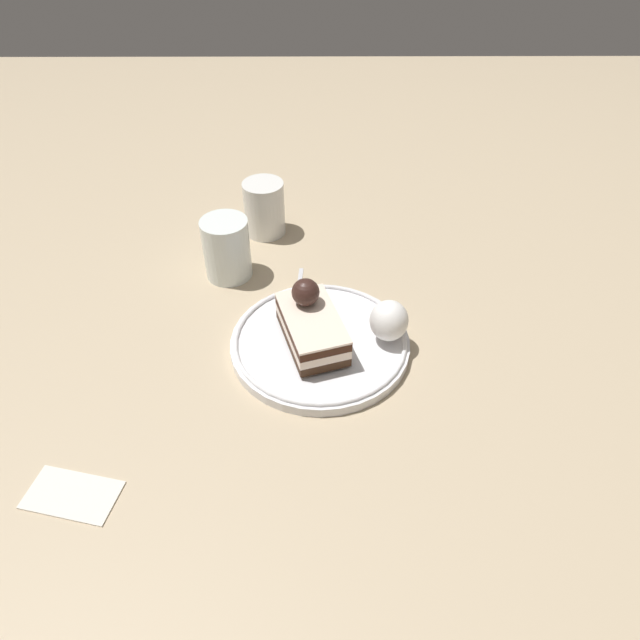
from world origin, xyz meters
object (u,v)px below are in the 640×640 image
(drink_glass_far, at_px, (265,211))
(folded_napkin, at_px, (72,494))
(drink_glass_near, at_px, (227,251))
(whipped_cream_dollop, at_px, (389,321))
(dessert_plate, at_px, (320,342))
(fork, at_px, (301,294))
(cake_slice, at_px, (311,324))

(drink_glass_far, distance_m, folded_napkin, 0.52)
(drink_glass_near, bearing_deg, folded_napkin, 162.25)
(whipped_cream_dollop, bearing_deg, dessert_plate, 90.88)
(fork, bearing_deg, dessert_plate, -163.04)
(dessert_plate, distance_m, fork, 0.09)
(whipped_cream_dollop, xyz_separation_m, fork, (0.09, 0.11, -0.02))
(folded_napkin, bearing_deg, fork, -37.29)
(cake_slice, distance_m, drink_glass_near, 0.21)
(drink_glass_near, distance_m, drink_glass_far, 0.13)
(cake_slice, relative_size, whipped_cream_dollop, 2.41)
(dessert_plate, xyz_separation_m, folded_napkin, (-0.22, 0.26, -0.01))
(drink_glass_near, height_order, folded_napkin, drink_glass_near)
(dessert_plate, bearing_deg, fork, 16.96)
(drink_glass_far, bearing_deg, fork, -161.83)
(drink_glass_near, relative_size, drink_glass_far, 1.04)
(cake_slice, bearing_deg, drink_glass_near, 37.60)
(drink_glass_far, height_order, folded_napkin, drink_glass_far)
(drink_glass_near, xyz_separation_m, folded_napkin, (-0.38, 0.12, -0.04))
(whipped_cream_dollop, height_order, drink_glass_near, drink_glass_near)
(dessert_plate, xyz_separation_m, fork, (0.09, 0.03, 0.01))
(dessert_plate, bearing_deg, whipped_cream_dollop, -89.12)
(cake_slice, relative_size, folded_napkin, 1.40)
(dessert_plate, xyz_separation_m, whipped_cream_dollop, (0.00, -0.09, 0.04))
(whipped_cream_dollop, relative_size, drink_glass_near, 0.59)
(fork, bearing_deg, cake_slice, -170.19)
(dessert_plate, height_order, cake_slice, cake_slice)
(cake_slice, height_order, whipped_cream_dollop, cake_slice)
(cake_slice, xyz_separation_m, drink_glass_near, (0.16, 0.13, -0.00))
(dessert_plate, distance_m, cake_slice, 0.04)
(cake_slice, bearing_deg, dessert_plate, -79.31)
(dessert_plate, distance_m, folded_napkin, 0.34)
(cake_slice, xyz_separation_m, whipped_cream_dollop, (0.00, -0.10, 0.00))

